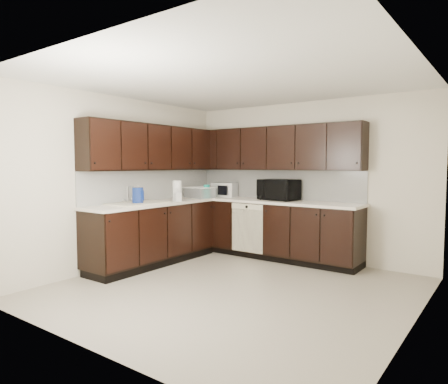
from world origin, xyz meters
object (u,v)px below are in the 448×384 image
Objects in this scene: microwave at (278,190)px; blue_pitcher at (138,196)px; toaster_oven at (225,190)px; sink at (137,208)px; storage_bin at (200,193)px.

microwave is 2.49× the size of blue_pitcher.
microwave is 1.08m from toaster_oven.
storage_bin is (0.04, 1.36, 0.15)m from sink.
sink is 3.40× the size of blue_pitcher.
storage_bin is (-1.30, -0.41, -0.08)m from microwave.
microwave is at bearing 76.45° from blue_pitcher.
storage_bin is 1.38m from blue_pitcher.
blue_pitcher is (-0.24, -1.79, -0.00)m from toaster_oven.
sink is at bearing -121.18° from microwave.
toaster_oven is at bearing 105.33° from blue_pitcher.
blue_pitcher is (-0.01, -1.37, 0.03)m from storage_bin.
microwave reaches higher than storage_bin.
blue_pitcher is (-1.32, -1.78, -0.05)m from microwave.
blue_pitcher is at bearing -111.19° from toaster_oven.
sink is at bearing -91.86° from storage_bin.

